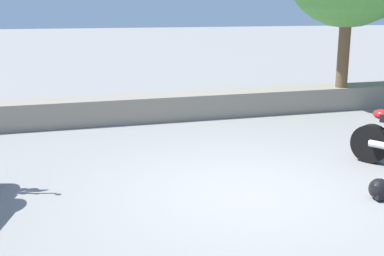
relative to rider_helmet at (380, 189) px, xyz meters
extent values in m
plane|color=gray|center=(-1.54, 0.73, -0.14)|extent=(120.00, 120.00, 0.00)
cube|color=gray|center=(-1.54, 5.53, 0.14)|extent=(36.00, 0.80, 0.55)
cylinder|color=black|center=(0.88, 1.42, 0.17)|extent=(0.46, 0.63, 0.62)
ellipsoid|color=red|center=(0.95, 1.30, 0.67)|extent=(0.33, 0.35, 0.16)
cylinder|color=silver|center=(0.86, 1.13, 0.22)|extent=(0.28, 0.38, 0.11)
sphere|color=black|center=(0.00, 0.01, 0.00)|extent=(0.28, 0.28, 0.28)
ellipsoid|color=black|center=(0.00, -0.07, 0.01)|extent=(0.23, 0.06, 0.12)
cube|color=black|center=(0.00, -0.07, -0.07)|extent=(0.20, 0.08, 0.08)
cylinder|color=brown|center=(2.88, 5.33, 1.32)|extent=(0.28, 0.28, 1.81)
camera|label=1|loc=(-4.07, -5.05, 2.28)|focal=45.89mm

